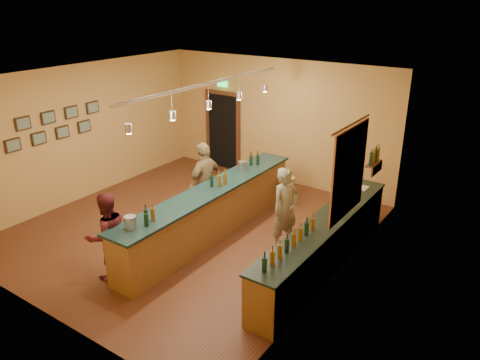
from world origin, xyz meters
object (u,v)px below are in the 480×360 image
Objects in this scene: tasting_bar at (211,209)px; bartender at (285,209)px; customer_a at (107,236)px; back_counter at (324,244)px; bar_stool at (288,183)px; customer_b at (205,182)px.

bartender reaches higher than tasting_bar.
tasting_bar is 2.27m from customer_a.
back_counter is 6.56× the size of bar_stool.
bartender is 1.04× the size of customer_a.
back_counter is 2.75m from bar_stool.
bar_stool is (-1.87, 2.02, 0.06)m from back_counter.
customer_b is 2.06m from bar_stool.
bar_stool is at bearing 147.49° from customer_b.
bartender is 0.93× the size of customer_b.
tasting_bar is (-2.42, -0.18, 0.12)m from back_counter.
bar_stool is (-0.93, 1.79, -0.28)m from bartender.
customer_b is at bearing -162.09° from customer_a.
back_counter is at bearing -83.81° from bartender.
back_counter is at bearing 84.26° from customer_b.
back_counter is 2.43m from tasting_bar.
bartender reaches higher than bar_stool.
tasting_bar reaches higher than back_counter.
customer_a is 4.54m from bar_stool.
customer_a is 0.89× the size of customer_b.
customer_a reaches higher than back_counter.
back_counter is at bearing 146.62° from customer_a.
bartender is (1.48, 0.41, 0.22)m from tasting_bar.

